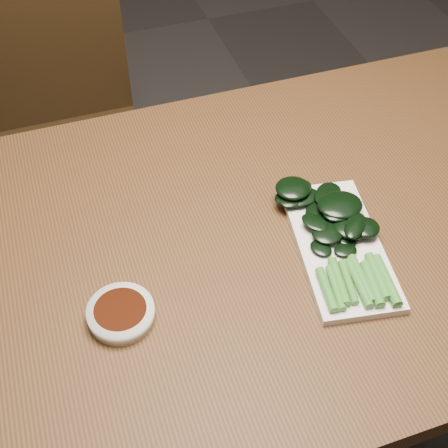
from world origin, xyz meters
TOP-DOWN VIEW (x-y plane):
  - ground at (0.00, 0.00)m, footprint 6.00×6.00m
  - table at (0.00, 0.00)m, footprint 1.40×0.80m
  - chair_far at (-0.23, 0.74)m, footprint 0.38×0.38m
  - sauce_bowl at (-0.24, -0.10)m, footprint 0.10×0.10m
  - serving_plate at (0.13, -0.08)m, footprint 0.18×0.30m
  - gai_lan at (0.13, -0.05)m, footprint 0.16×0.31m

SIDE VIEW (x-z plane):
  - ground at x=0.00m, z-range 0.00..0.00m
  - chair_far at x=-0.23m, z-range 0.04..0.93m
  - table at x=0.00m, z-range 0.30..1.05m
  - serving_plate at x=0.13m, z-range 0.75..0.76m
  - sauce_bowl at x=-0.24m, z-range 0.75..0.78m
  - gai_lan at x=0.13m, z-range 0.76..0.79m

